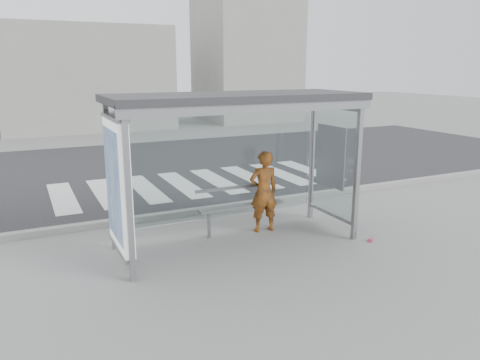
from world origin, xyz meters
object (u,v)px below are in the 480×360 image
at_px(person, 264,192).
at_px(soda_can, 371,240).
at_px(bus_shelter, 215,133).
at_px(bench, 241,206).

xyz_separation_m(person, soda_can, (1.46, -1.33, -0.74)).
bearing_deg(bus_shelter, soda_can, -21.08).
bearing_deg(soda_can, bench, 142.38).
bearing_deg(soda_can, person, 137.69).
bearing_deg(bench, soda_can, -37.62).
bearing_deg(bus_shelter, bench, 33.42).
bearing_deg(person, bus_shelter, 22.17).
relative_size(bus_shelter, soda_can, 33.81).
height_order(person, bench, person).
bearing_deg(person, bench, -10.51).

